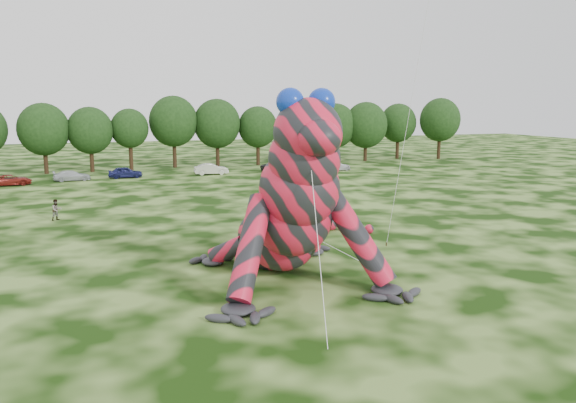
% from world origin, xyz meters
% --- Properties ---
extents(ground, '(240.00, 240.00, 0.00)m').
position_xyz_m(ground, '(0.00, 0.00, 0.00)').
color(ground, '#16330A').
rests_on(ground, ground).
extents(inflatable_gecko, '(17.27, 20.43, 10.13)m').
position_xyz_m(inflatable_gecko, '(5.10, 4.78, 5.07)').
color(inflatable_gecko, red).
rests_on(inflatable_gecko, ground).
extents(tree_7, '(6.68, 6.01, 9.48)m').
position_xyz_m(tree_7, '(-10.08, 56.80, 4.74)').
color(tree_7, black).
rests_on(tree_7, ground).
extents(tree_8, '(6.14, 5.53, 8.94)m').
position_xyz_m(tree_8, '(-4.22, 56.99, 4.47)').
color(tree_8, black).
rests_on(tree_8, ground).
extents(tree_9, '(5.27, 4.74, 8.68)m').
position_xyz_m(tree_9, '(1.06, 57.35, 4.34)').
color(tree_9, black).
rests_on(tree_9, ground).
extents(tree_10, '(7.09, 6.38, 10.50)m').
position_xyz_m(tree_10, '(7.40, 58.58, 5.25)').
color(tree_10, black).
rests_on(tree_10, ground).
extents(tree_11, '(7.01, 6.31, 10.07)m').
position_xyz_m(tree_11, '(13.79, 58.20, 5.03)').
color(tree_11, black).
rests_on(tree_11, ground).
extents(tree_12, '(5.99, 5.39, 8.97)m').
position_xyz_m(tree_12, '(20.01, 57.74, 4.49)').
color(tree_12, black).
rests_on(tree_12, ground).
extents(tree_13, '(6.83, 6.15, 10.13)m').
position_xyz_m(tree_13, '(27.13, 57.13, 5.06)').
color(tree_13, black).
rests_on(tree_13, ground).
extents(tree_14, '(6.82, 6.14, 9.40)m').
position_xyz_m(tree_14, '(33.46, 58.72, 4.70)').
color(tree_14, black).
rests_on(tree_14, ground).
extents(tree_15, '(7.17, 6.45, 9.63)m').
position_xyz_m(tree_15, '(38.47, 57.77, 4.82)').
color(tree_15, black).
rests_on(tree_15, ground).
extents(tree_16, '(6.26, 5.63, 9.37)m').
position_xyz_m(tree_16, '(45.45, 59.37, 4.69)').
color(tree_16, black).
rests_on(tree_16, ground).
extents(tree_17, '(6.98, 6.28, 10.30)m').
position_xyz_m(tree_17, '(51.95, 56.66, 5.15)').
color(tree_17, black).
rests_on(tree_17, ground).
extents(car_2, '(4.69, 2.56, 1.25)m').
position_xyz_m(car_2, '(-13.26, 46.29, 0.62)').
color(car_2, maroon).
rests_on(car_2, ground).
extents(car_3, '(4.51, 2.18, 1.26)m').
position_xyz_m(car_3, '(-6.69, 48.06, 0.63)').
color(car_3, '#B6BCC0').
rests_on(car_3, ground).
extents(car_4, '(4.29, 1.85, 1.44)m').
position_xyz_m(car_4, '(-0.33, 48.67, 0.72)').
color(car_4, navy).
rests_on(car_4, ground).
extents(car_5, '(4.57, 1.84, 1.48)m').
position_xyz_m(car_5, '(10.67, 48.34, 0.74)').
color(car_5, beige).
rests_on(car_5, ground).
extents(car_6, '(4.98, 2.56, 1.35)m').
position_xyz_m(car_6, '(20.09, 48.22, 0.67)').
color(car_6, '#252527').
rests_on(car_6, ground).
extents(car_7, '(4.87, 2.55, 1.35)m').
position_xyz_m(car_7, '(28.10, 46.85, 0.67)').
color(car_7, white).
rests_on(car_7, ground).
extents(spectator_2, '(0.88, 1.24, 1.74)m').
position_xyz_m(spectator_2, '(14.30, 32.66, 0.87)').
color(spectator_2, gray).
rests_on(spectator_2, ground).
extents(spectator_3, '(0.53, 1.01, 1.64)m').
position_xyz_m(spectator_3, '(17.76, 33.90, 0.82)').
color(spectator_3, gray).
rests_on(spectator_3, ground).
extents(spectator_1, '(1.06, 1.00, 1.73)m').
position_xyz_m(spectator_1, '(-7.35, 23.27, 0.86)').
color(spectator_1, gray).
rests_on(spectator_1, ground).
extents(spectator_5, '(1.56, 1.68, 1.88)m').
position_xyz_m(spectator_5, '(7.48, 16.38, 0.94)').
color(spectator_5, gray).
rests_on(spectator_5, ground).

